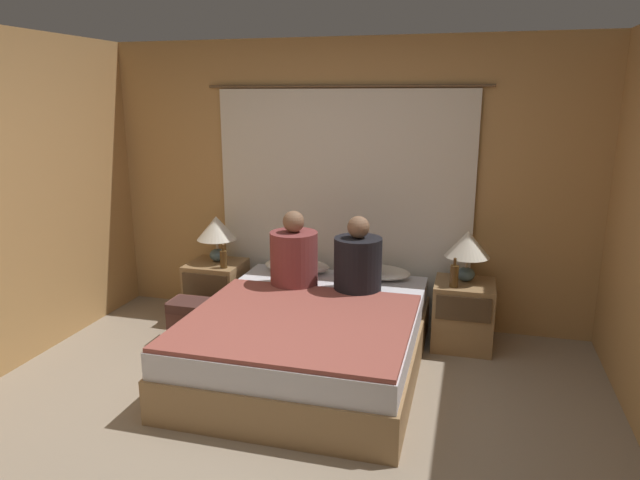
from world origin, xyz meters
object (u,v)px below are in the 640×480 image
(bed, at_px, (309,340))
(lamp_left, at_px, (216,230))
(person_left_in_bed, at_px, (294,257))
(nightstand_left, at_px, (217,291))
(pillow_right, at_px, (376,272))
(beer_bottle_on_left_stand, at_px, (224,259))
(pillow_left, at_px, (297,266))
(backpack_on_floor, at_px, (190,318))
(nightstand_right, at_px, (463,314))
(lamp_right, at_px, (468,246))
(person_right_in_bed, at_px, (358,262))
(beer_bottle_on_right_stand, at_px, (454,276))

(bed, distance_m, lamp_left, 1.48)
(bed, xyz_separation_m, person_left_in_bed, (-0.26, 0.47, 0.50))
(nightstand_left, height_order, lamp_left, lamp_left)
(pillow_right, xyz_separation_m, beer_bottle_on_left_stand, (-1.31, -0.22, 0.08))
(pillow_left, height_order, backpack_on_floor, pillow_left)
(bed, bearing_deg, person_left_in_bed, 119.55)
(lamp_left, height_order, backpack_on_floor, lamp_left)
(nightstand_right, bearing_deg, pillow_left, 176.26)
(nightstand_left, bearing_deg, backpack_on_floor, -90.53)
(pillow_right, distance_m, person_left_in_bed, 0.74)
(lamp_right, height_order, person_right_in_bed, person_right_in_bed)
(lamp_left, bearing_deg, lamp_right, 0.00)
(lamp_right, xyz_separation_m, pillow_left, (-1.46, 0.04, -0.29))
(person_right_in_bed, bearing_deg, nightstand_left, 168.81)
(nightstand_right, relative_size, lamp_right, 1.30)
(bed, xyz_separation_m, beer_bottle_on_left_stand, (-0.96, 0.61, 0.39))
(beer_bottle_on_right_stand, xyz_separation_m, backpack_on_floor, (-2.12, -0.38, -0.43))
(nightstand_left, relative_size, backpack_on_floor, 1.50)
(nightstand_left, xyz_separation_m, pillow_right, (1.46, 0.10, 0.27))
(nightstand_left, xyz_separation_m, person_right_in_bed, (1.37, -0.27, 0.46))
(lamp_right, height_order, pillow_right, lamp_right)
(pillow_right, bearing_deg, nightstand_left, -176.26)
(lamp_right, height_order, pillow_left, lamp_right)
(lamp_left, height_order, beer_bottle_on_right_stand, lamp_left)
(bed, distance_m, person_right_in_bed, 0.73)
(nightstand_right, distance_m, person_right_in_bed, 0.99)
(lamp_right, xyz_separation_m, pillow_right, (-0.75, 0.04, -0.29))
(nightstand_right, distance_m, backpack_on_floor, 2.27)
(lamp_left, xyz_separation_m, beer_bottle_on_right_stand, (2.11, -0.18, -0.20))
(person_right_in_bed, xyz_separation_m, backpack_on_floor, (-1.37, -0.24, -0.53))
(nightstand_right, relative_size, person_right_in_bed, 0.88)
(nightstand_right, xyz_separation_m, beer_bottle_on_right_stand, (-0.09, -0.13, 0.37))
(nightstand_right, distance_m, beer_bottle_on_left_stand, 2.09)
(pillow_left, bearing_deg, beer_bottle_on_right_stand, -9.25)
(lamp_right, distance_m, beer_bottle_on_left_stand, 2.08)
(lamp_left, height_order, beer_bottle_on_left_stand, lamp_left)
(bed, bearing_deg, beer_bottle_on_right_stand, 31.01)
(lamp_left, height_order, person_left_in_bed, person_left_in_bed)
(pillow_left, relative_size, pillow_right, 1.00)
(person_right_in_bed, relative_size, backpack_on_floor, 1.70)
(nightstand_right, height_order, pillow_left, pillow_left)
(nightstand_right, distance_m, lamp_right, 0.57)
(nightstand_right, distance_m, lamp_left, 2.27)
(lamp_right, bearing_deg, beer_bottle_on_right_stand, -115.89)
(nightstand_left, distance_m, person_right_in_bed, 1.47)
(beer_bottle_on_right_stand, bearing_deg, pillow_left, 170.75)
(beer_bottle_on_left_stand, xyz_separation_m, beer_bottle_on_right_stand, (1.97, 0.00, 0.01))
(lamp_right, distance_m, beer_bottle_on_right_stand, 0.28)
(person_right_in_bed, distance_m, beer_bottle_on_left_stand, 1.24)
(person_left_in_bed, distance_m, beer_bottle_on_left_stand, 0.72)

